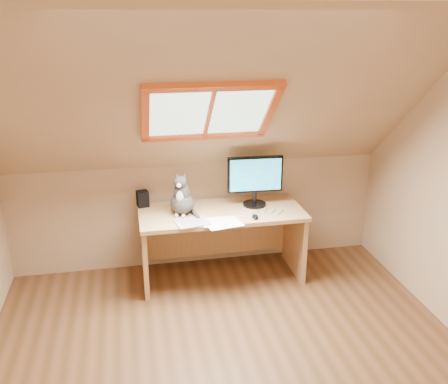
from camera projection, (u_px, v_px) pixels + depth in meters
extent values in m
plane|color=brown|center=(237.00, 379.00, 3.37)|extent=(3.50, 3.50, 0.00)
cube|color=tan|center=(198.00, 214.00, 4.81)|extent=(3.50, 0.02, 1.00)
cube|color=tan|center=(210.00, 103.00, 3.69)|extent=(3.50, 1.56, 1.41)
cube|color=#B2E0CC|center=(209.00, 111.00, 3.78)|extent=(0.90, 0.53, 0.48)
cube|color=#DB4D14|center=(209.00, 111.00, 3.78)|extent=(1.02, 0.64, 0.59)
cube|color=tan|center=(221.00, 213.00, 4.45)|extent=(1.46, 0.64, 0.04)
cube|color=tan|center=(144.00, 253.00, 4.44)|extent=(0.04, 0.58, 0.63)
cube|color=tan|center=(294.00, 240.00, 4.69)|extent=(0.04, 0.58, 0.63)
cube|color=tan|center=(216.00, 233.00, 4.83)|extent=(1.36, 0.03, 0.44)
cylinder|color=black|center=(254.00, 204.00, 4.57)|extent=(0.21, 0.21, 0.02)
cylinder|color=black|center=(255.00, 197.00, 4.54)|extent=(0.03, 0.03, 0.12)
cube|color=black|center=(255.00, 174.00, 4.47)|extent=(0.50, 0.06, 0.33)
cube|color=blue|center=(256.00, 175.00, 4.44)|extent=(0.46, 0.03, 0.29)
ellipsoid|color=#3E3A37|center=(182.00, 203.00, 4.37)|extent=(0.28, 0.31, 0.18)
ellipsoid|color=#3E3A37|center=(182.00, 192.00, 4.32)|extent=(0.18, 0.18, 0.20)
ellipsoid|color=silver|center=(180.00, 197.00, 4.27)|extent=(0.08, 0.06, 0.11)
ellipsoid|color=#3E3A37|center=(180.00, 182.00, 4.24)|extent=(0.14, 0.13, 0.10)
sphere|color=silver|center=(179.00, 185.00, 4.20)|extent=(0.04, 0.04, 0.04)
cone|color=#3E3A37|center=(176.00, 175.00, 4.25)|extent=(0.06, 0.06, 0.06)
cone|color=#3E3A37|center=(184.00, 176.00, 4.24)|extent=(0.06, 0.06, 0.06)
cube|color=black|center=(143.00, 199.00, 4.53)|extent=(0.12, 0.12, 0.14)
cube|color=#B2B2B7|center=(192.00, 223.00, 4.18)|extent=(0.31, 0.25, 0.01)
ellipsoid|color=black|center=(255.00, 217.00, 4.28)|extent=(0.07, 0.10, 0.03)
cube|color=white|center=(217.00, 223.00, 4.19)|extent=(0.33, 0.27, 0.00)
cube|color=white|center=(217.00, 223.00, 4.19)|extent=(0.32, 0.24, 0.00)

